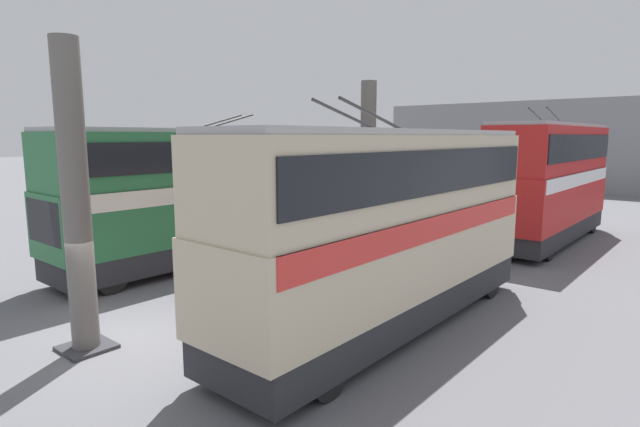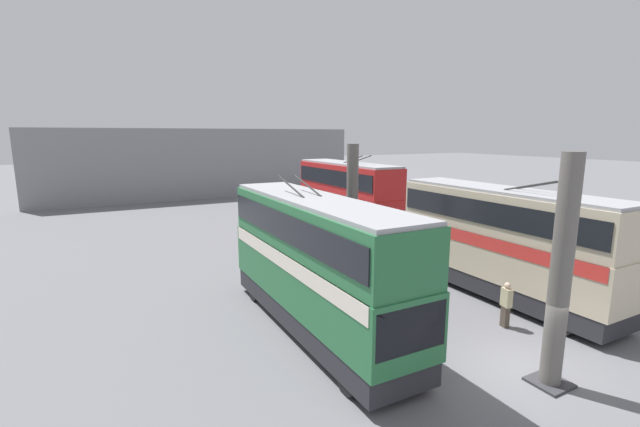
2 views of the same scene
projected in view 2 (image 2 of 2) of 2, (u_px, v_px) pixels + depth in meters
name	position (u px, v px, depth m)	size (l,w,h in m)	color
ground_plane	(525.00, 371.00, 13.38)	(240.00, 240.00, 0.00)	slate
depot_back_wall	(207.00, 164.00, 48.46)	(0.50, 36.00, 7.93)	gray
support_column_near	(560.00, 278.00, 12.08)	(1.06, 1.06, 6.83)	#605B56
support_column_far	(352.00, 214.00, 21.69)	(1.06, 1.06, 6.83)	#605B56
bus_left_near	(502.00, 236.00, 19.09)	(10.69, 2.54, 5.56)	black
bus_left_far	(347.00, 195.00, 30.64)	(10.32, 2.54, 5.94)	black
bus_right_near	(316.00, 256.00, 15.67)	(10.93, 2.54, 5.66)	black
person_by_right_row	(337.00, 284.00, 18.71)	(0.48, 0.44, 1.61)	#384251
person_by_left_row	(506.00, 303.00, 16.27)	(0.46, 0.33, 1.78)	#473D33
person_aisle_midway	(376.00, 282.00, 18.92)	(0.48, 0.44, 1.61)	#473D33
oil_drum	(386.00, 261.00, 23.49)	(0.58, 0.58, 0.86)	#235638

